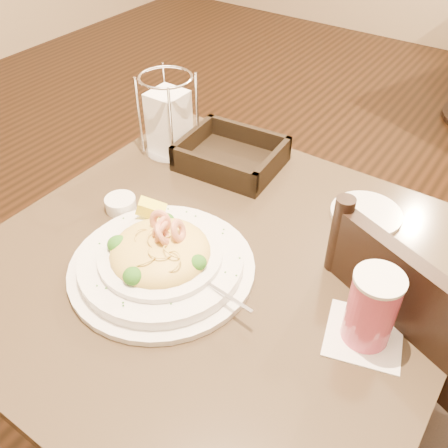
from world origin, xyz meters
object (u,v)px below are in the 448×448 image
Objects in this scene: pasta_bowl at (161,258)px; drink_glass at (372,309)px; main_table at (219,335)px; napkin_caddy at (169,121)px; side_plate at (366,213)px; butter_ramekin at (121,204)px; dining_chair_near at (416,378)px; bread_basket at (231,157)px.

drink_glass is at bearing 11.17° from pasta_bowl.
napkin_caddy is (-0.33, 0.26, 0.33)m from main_table.
drink_glass is at bearing -68.00° from side_plate.
napkin_caddy is 0.27m from butter_ramekin.
drink_glass is 0.34m from side_plate.
pasta_bowl is at bearing 49.60° from dining_chair_near.
dining_chair_near is at bearing 22.15° from main_table.
pasta_bowl reaches higher than bread_basket.
drink_glass is at bearing -32.30° from bread_basket.
drink_glass is at bearing -22.52° from napkin_caddy.
bread_basket is (-0.17, 0.30, 0.26)m from main_table.
butter_ramekin is at bearing -147.40° from side_plate.
drink_glass reaches higher than main_table.
pasta_bowl is 1.91× the size of napkin_caddy.
pasta_bowl reaches higher than butter_ramekin.
dining_chair_near is 0.39m from drink_glass.
napkin_caddy is 1.34× the size of side_plate.
main_table is 0.44m from dining_chair_near.
side_plate is at bearing 112.00° from drink_glass.
side_plate is (0.36, 0.01, -0.02)m from bread_basket.
side_plate is at bearing -8.51° from dining_chair_near.
main_table is at bearing -37.78° from napkin_caddy.
main_table is 5.74× the size of drink_glass.
dining_chair_near is 2.33× the size of pasta_bowl.
butter_ramekin is at bearing -109.48° from bread_basket.
napkin_caddy is at bearing 127.09° from pasta_bowl.
drink_glass is 0.62× the size of bread_basket.
pasta_bowl is 5.86× the size of butter_ramekin.
main_table is 3.56× the size of bread_basket.
butter_ramekin is (-0.68, -0.16, 0.28)m from dining_chair_near.
side_plate reaches higher than main_table.
napkin_caddy reaches higher than butter_ramekin.
napkin_caddy is at bearing -175.31° from side_plate.
pasta_bowl is 0.39m from bread_basket.
napkin_caddy is (-0.64, 0.27, 0.02)m from drink_glass.
dining_chair_near reaches higher than drink_glass.
main_table is 13.21× the size of butter_ramekin.
bread_basket reaches higher than main_table.
dining_chair_near is 4.46× the size of napkin_caddy.
pasta_bowl is at bearing -123.97° from side_plate.
napkin_caddy is at bearing 157.48° from drink_glass.
drink_glass is (0.38, 0.08, 0.04)m from pasta_bowl.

